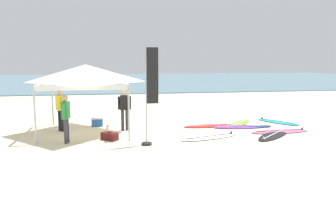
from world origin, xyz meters
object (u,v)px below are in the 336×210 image
Objects in this scene: surfboard_purple at (240,127)px; banner_flag at (150,100)px; surfboard_black at (274,135)px; cooler_box at (97,122)px; surfboard_navy at (247,127)px; person_green at (66,116)px; surfboard_white at (210,137)px; canopy_tent at (86,74)px; surfboard_red at (209,126)px; surfboard_pink at (280,131)px; surfboard_cyan at (278,122)px; surfboard_lime at (239,123)px; gear_bag_near_tent at (110,136)px; person_yellow at (60,107)px.

surfboard_purple is 0.70× the size of banner_flag.
surfboard_black is 7.49m from cooler_box.
person_green reaches higher than surfboard_navy.
surfboard_white is at bearing -33.63° from cooler_box.
canopy_tent is 5.49m from surfboard_white.
surfboard_red is 0.96× the size of surfboard_pink.
canopy_tent is 1.96× the size of person_green.
surfboard_navy is at bearing -157.33° from surfboard_cyan.
gear_bag_near_tent is (-5.85, -2.05, 0.10)m from surfboard_lime.
person_green is at bearing -163.11° from surfboard_lime.
surfboard_red is at bearing -9.69° from cooler_box.
person_yellow is at bearing -152.82° from cooler_box.
canopy_tent reaches higher than person_yellow.
banner_flag reaches higher than canopy_tent.
banner_flag reaches higher than cooler_box.
gear_bag_near_tent reaches higher than surfboard_lime.
person_green reaches higher than surfboard_purple.
canopy_tent is at bearing -21.05° from person_yellow.
surfboard_purple is at bearing 139.32° from surfboard_pink.
surfboard_pink is (0.54, 0.53, 0.00)m from surfboard_black.
gear_bag_near_tent is (-5.91, -1.28, 0.10)m from surfboard_navy.
canopy_tent is 7.18m from surfboard_lime.
surfboard_red is at bearing -174.99° from surfboard_cyan.
surfboard_white is at bearing 178.80° from surfboard_black.
person_yellow reaches higher than gear_bag_near_tent.
banner_flag is at bearing -146.41° from surfboard_lime.
surfboard_cyan is at bearing 13.58° from person_green.
person_green reaches higher than surfboard_lime.
surfboard_lime is at bearing 48.02° from surfboard_white.
person_green is at bearing -161.64° from surfboard_red.
person_yellow is 2.85× the size of gear_bag_near_tent.
person_green reaches higher than surfboard_black.
gear_bag_near_tent is (2.01, -1.85, -0.85)m from person_yellow.
surfboard_black is at bearing -46.55° from surfboard_red.
person_yellow is (-5.75, 2.14, 0.95)m from surfboard_white.
surfboard_pink is 7.81m from cooler_box.
cooler_box is (-1.97, 3.50, -1.38)m from banner_flag.
canopy_tent reaches higher than surfboard_lime.
surfboard_lime is 6.45m from cooler_box.
person_green is at bearing -168.82° from surfboard_navy.
surfboard_red is 4.67m from gear_bag_near_tent.
cooler_box is (-4.33, 2.88, 0.16)m from surfboard_white.
banner_flag is (2.30, -2.34, -0.82)m from canopy_tent.
surfboard_purple is 6.30m from cooler_box.
surfboard_lime is 1.12× the size of person_yellow.
banner_flag is (2.89, -0.73, 0.59)m from person_green.
surfboard_black is 1.67m from surfboard_navy.
surfboard_cyan and surfboard_lime have the same top height.
surfboard_red is at bearing 42.20° from banner_flag.
person_yellow reaches higher than surfboard_navy.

